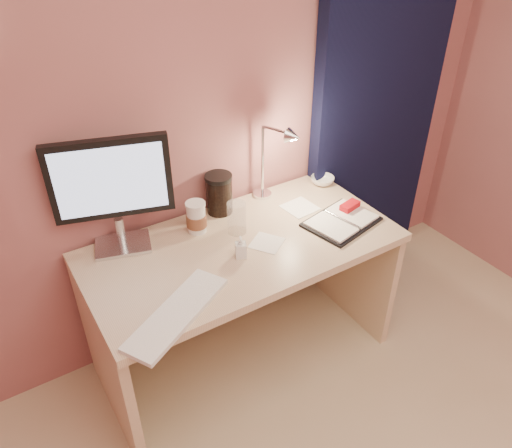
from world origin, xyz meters
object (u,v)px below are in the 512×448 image
keyboard (177,313)px  dark_jar (219,195)px  monitor (112,186)px  lotion_bottle (241,247)px  desk (235,273)px  clear_cup (237,218)px  desk_lamp (266,160)px  bowl (322,180)px  planner (342,220)px  coffee_cup (196,218)px

keyboard → dark_jar: 0.73m
monitor → lotion_bottle: bearing=-23.4°
desk → clear_cup: bearing=34.9°
dark_jar → clear_cup: bearing=-94.8°
keyboard → desk_lamp: size_ratio=1.20×
desk_lamp → lotion_bottle: bearing=-161.6°
monitor → clear_cup: size_ratio=3.41×
desk → desk_lamp: (0.26, 0.13, 0.48)m
clear_cup → desk: bearing=-145.1°
desk → bowl: bowl is taller
planner → clear_cup: 0.51m
planner → lotion_bottle: 0.54m
clear_cup → coffee_cup: bearing=146.0°
bowl → lotion_bottle: 0.76m
clear_cup → keyboard: bearing=-142.9°
keyboard → coffee_cup: size_ratio=3.22×
monitor → keyboard: size_ratio=1.07×
keyboard → dark_jar: size_ratio=2.72×
keyboard → lotion_bottle: 0.42m
planner → desk_lamp: (-0.23, 0.31, 0.24)m
coffee_cup → desk_lamp: 0.42m
planner → clear_cup: size_ratio=2.45×
coffee_cup → planner: bearing=-26.1°
planner → desk_lamp: bearing=114.2°
desk → monitor: (-0.46, 0.19, 0.54)m
dark_jar → keyboard: bearing=-131.3°
desk → bowl: 0.70m
planner → bowl: 0.37m
clear_cup → dark_jar: (0.02, 0.19, 0.01)m
lotion_bottle → desk_lamp: desk_lamp is taller
coffee_cup → keyboard: bearing=-124.3°
bowl → lotion_bottle: lotion_bottle is taller
coffee_cup → bowl: bearing=2.9°
bowl → desk_lamp: bearing=-176.1°
clear_cup → dark_jar: dark_jar is taller
monitor → desk_lamp: (0.71, -0.05, -0.06)m
bowl → coffee_cup: bearing=-177.1°
lotion_bottle → clear_cup: bearing=64.9°
keyboard → lotion_bottle: bearing=-4.3°
desk → dark_jar: size_ratio=7.84×
planner → lotion_bottle: (-0.54, 0.03, 0.04)m
desk → monitor: 0.73m
monitor → dark_jar: monitor is taller
keyboard → lotion_bottle: lotion_bottle is taller
coffee_cup → lotion_bottle: 0.28m
desk → keyboard: size_ratio=2.88×
bowl → desk_lamp: size_ratio=0.31×
desk → planner: planner is taller
monitor → lotion_bottle: (0.40, -0.34, -0.26)m
monitor → coffee_cup: (0.33, -0.07, -0.24)m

